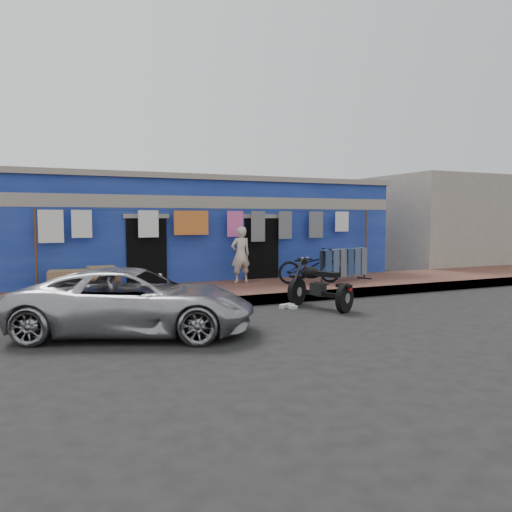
{
  "coord_description": "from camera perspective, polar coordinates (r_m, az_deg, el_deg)",
  "views": [
    {
      "loc": [
        -5.07,
        -9.28,
        2.09
      ],
      "look_at": [
        0.0,
        2.0,
        1.15
      ],
      "focal_mm": 35.0,
      "sensor_mm": 36.0,
      "label": 1
    }
  ],
  "objects": [
    {
      "name": "charpoy",
      "position": [
        13.22,
        -18.85,
        -2.59
      ],
      "size": [
        1.95,
        1.22,
        0.59
      ],
      "primitive_type": null,
      "rotation": [
        0.0,
        0.0,
        -0.11
      ],
      "color": "brown",
      "rests_on": "sidewalk"
    },
    {
      "name": "clothesline",
      "position": [
        14.35,
        -4.76,
        3.26
      ],
      "size": [
        10.06,
        0.06,
        2.1
      ],
      "color": "brown",
      "rests_on": "sidewalk"
    },
    {
      "name": "litter_c",
      "position": [
        11.63,
        4.23,
        -5.82
      ],
      "size": [
        0.16,
        0.19,
        0.08
      ],
      "primitive_type": "cube",
      "rotation": [
        0.0,
        0.0,
        1.58
      ],
      "color": "silver",
      "rests_on": "ground"
    },
    {
      "name": "bicycle",
      "position": [
        14.19,
        6.19,
        -0.68
      ],
      "size": [
        1.95,
        0.94,
        1.21
      ],
      "primitive_type": "imported",
      "rotation": [
        0.0,
        0.0,
        1.41
      ],
      "color": "black",
      "rests_on": "sidewalk"
    },
    {
      "name": "jeans_rack",
      "position": [
        14.75,
        10.03,
        -0.97
      ],
      "size": [
        2.28,
        1.55,
        0.98
      ],
      "primitive_type": null,
      "rotation": [
        0.0,
        0.0,
        0.29
      ],
      "color": "black",
      "rests_on": "sidewalk"
    },
    {
      "name": "curb",
      "position": [
        12.12,
        0.88,
        -4.98
      ],
      "size": [
        28.0,
        0.1,
        0.25
      ],
      "primitive_type": "cube",
      "color": "gray",
      "rests_on": "ground"
    },
    {
      "name": "motorcycle",
      "position": [
        11.61,
        7.31,
        -3.25
      ],
      "size": [
        1.77,
        2.14,
        1.12
      ],
      "primitive_type": null,
      "rotation": [
        0.0,
        0.0,
        0.37
      ],
      "color": "black",
      "rests_on": "ground"
    },
    {
      "name": "building",
      "position": [
        17.05,
        -6.9,
        2.95
      ],
      "size": [
        12.2,
        5.2,
        3.36
      ],
      "color": "navy",
      "rests_on": "ground"
    },
    {
      "name": "neighbor_right",
      "position": [
        22.88,
        20.47,
        3.59
      ],
      "size": [
        6.0,
        5.0,
        3.8
      ],
      "primitive_type": "cube",
      "color": "#9E9384",
      "rests_on": "ground"
    },
    {
      "name": "car",
      "position": [
        9.26,
        -13.7,
        -4.93
      ],
      "size": [
        4.81,
        3.57,
        1.23
      ],
      "primitive_type": "imported",
      "rotation": [
        0.0,
        0.0,
        1.16
      ],
      "color": "#ACACB1",
      "rests_on": "ground"
    },
    {
      "name": "ground",
      "position": [
        10.78,
        4.39,
        -6.84
      ],
      "size": [
        80.0,
        80.0,
        0.0
      ],
      "primitive_type": "plane",
      "color": "black",
      "rests_on": "ground"
    },
    {
      "name": "litter_b",
      "position": [
        11.68,
        3.08,
        -5.76
      ],
      "size": [
        0.21,
        0.2,
        0.08
      ],
      "primitive_type": "cube",
      "rotation": [
        0.0,
        0.0,
        0.63
      ],
      "color": "silver",
      "rests_on": "ground"
    },
    {
      "name": "sidewalk",
      "position": [
        13.43,
        -1.75,
        -4.07
      ],
      "size": [
        28.0,
        3.0,
        0.25
      ],
      "primitive_type": "cube",
      "color": "brown",
      "rests_on": "ground"
    },
    {
      "name": "litter_a",
      "position": [
        11.78,
        3.84,
        -5.66
      ],
      "size": [
        0.25,
        0.22,
        0.09
      ],
      "primitive_type": "cube",
      "rotation": [
        0.0,
        0.0,
        0.37
      ],
      "color": "silver",
      "rests_on": "ground"
    },
    {
      "name": "seated_person",
      "position": [
        14.24,
        -1.78,
        0.16
      ],
      "size": [
        0.59,
        0.41,
        1.6
      ],
      "primitive_type": "imported",
      "rotation": [
        0.0,
        0.0,
        3.18
      ],
      "color": "beige",
      "rests_on": "sidewalk"
    }
  ]
}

